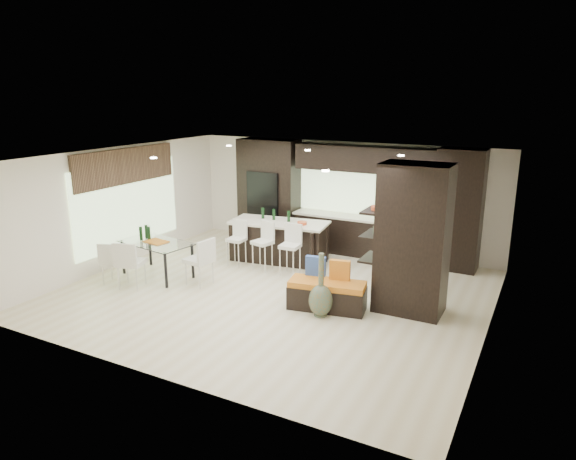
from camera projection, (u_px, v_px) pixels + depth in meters
The scene contains 22 objects.
ground at pixel (274, 292), 10.24m from camera, with size 8.00×8.00×0.00m, color beige.
back_wall at pixel (341, 196), 12.88m from camera, with size 8.00×0.02×2.70m, color white.
left_wall at pixel (120, 206), 11.67m from camera, with size 0.02×7.00×2.70m, color white.
right_wall at pixel (495, 257), 8.09m from camera, with size 0.02×7.00×2.70m, color white.
ceiling at pixel (273, 157), 9.53m from camera, with size 8.00×7.00×0.02m, color white.
window_left at pixel (128, 205), 11.83m from camera, with size 0.04×3.20×1.90m, color #B2D199.
window_back at pixel (364, 190), 12.52m from camera, with size 3.40×0.04×1.20m, color #B2D199.
stone_accent at pixel (126, 166), 11.58m from camera, with size 0.08×3.00×0.80m, color brown.
ceiling_spots at pixel (279, 157), 9.75m from camera, with size 4.00×3.00×0.02m, color white.
back_cabinetry at pixel (356, 200), 12.37m from camera, with size 6.80×0.68×2.70m, color black.
refrigerator at pixel (268, 206), 13.51m from camera, with size 0.90×0.68×1.90m, color black.
partition_column at pixel (413, 240), 9.06m from camera, with size 1.20×0.80×2.70m, color black.
kitchen_island at pixel (279, 241), 12.09m from camera, with size 2.26×0.97×0.94m, color black.
stool_left at pixel (237, 247), 11.75m from camera, with size 0.37×0.37×0.85m, color silver.
stool_mid at pixel (262, 251), 11.42m from camera, with size 0.39×0.39×0.89m, color silver.
stool_right at pixel (290, 255), 11.11m from camera, with size 0.40×0.40×0.90m, color silver.
bench at pixel (327, 295), 9.40m from camera, with size 1.40×0.54×0.54m, color black.
floor_vase at pixel (321, 285), 9.03m from camera, with size 0.43×0.43×1.17m, color #4E5840, non-canonical shape.
dining_table at pixel (157, 259), 11.08m from camera, with size 1.58×0.89×0.76m, color white.
chair_near at pixel (131, 266), 10.40m from camera, with size 0.50×0.50×0.92m, color silver.
chair_far at pixel (114, 264), 10.65m from camera, with size 0.45×0.45×0.83m, color silver.
chair_end at pixel (199, 263), 10.56m from camera, with size 0.50×0.50×0.92m, color silver.
Camera 1 is at (4.68, -8.34, 3.88)m, focal length 32.00 mm.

